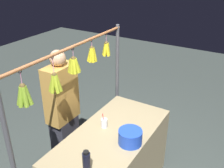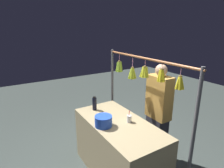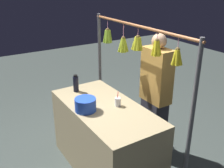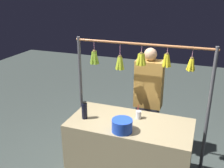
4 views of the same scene
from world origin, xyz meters
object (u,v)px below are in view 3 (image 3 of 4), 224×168
Objects in this scene: drink_cup at (118,102)px; water_bottle at (76,84)px; blue_bucket at (85,105)px; vendor_person at (155,98)px.

water_bottle is at bearing 19.92° from drink_cup.
water_bottle reaches higher than blue_bucket.
vendor_person reaches higher than drink_cup.
drink_cup is (-0.65, -0.23, -0.06)m from water_bottle.
vendor_person is at bearing -95.33° from blue_bucket.
blue_bucket is 0.39m from drink_cup.
water_bottle reaches higher than drink_cup.
blue_bucket is 0.97m from vendor_person.
drink_cup is (-0.10, -0.37, -0.02)m from blue_bucket.
vendor_person is at bearing -127.80° from water_bottle.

